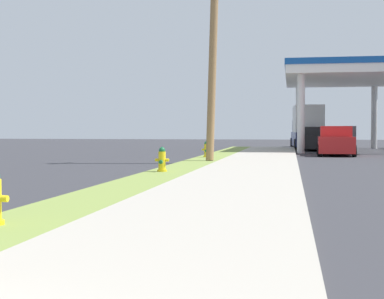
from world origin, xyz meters
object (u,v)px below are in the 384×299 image
Objects in this scene: utility_pole_midground at (213,41)px; car_black_by_far_pump at (316,140)px; fire_hydrant_second at (162,161)px; fire_hydrant_third at (206,150)px; truck_tan_on_apron at (308,136)px; truck_navy_at_forecourt at (307,128)px; car_red_by_near_pump at (335,142)px.

utility_pole_midground reaches higher than car_black_by_far_pump.
fire_hydrant_second is 22.45m from car_black_by_far_pump.
car_black_by_far_pump is at bearing 75.97° from fire_hydrant_second.
fire_hydrant_third is at bearing 104.13° from utility_pole_midground.
fire_hydrant_second is 9.24m from fire_hydrant_third.
fire_hydrant_second is 29.16m from truck_tan_on_apron.
car_red_by_near_pump is at bearing -83.61° from truck_navy_at_forecourt.
car_black_by_far_pump is 0.83× the size of truck_tan_on_apron.
truck_tan_on_apron is (5.16, 28.69, 0.47)m from fire_hydrant_second.
fire_hydrant_third is at bearing 90.13° from fire_hydrant_second.
fire_hydrant_second is 25.96m from truck_navy_at_forecourt.
truck_navy_at_forecourt is at bearing 97.09° from car_black_by_far_pump.
fire_hydrant_third is 0.11× the size of truck_navy_at_forecourt.
utility_pole_midground is at bearing -102.92° from truck_navy_at_forecourt.
car_black_by_far_pump is (5.44, 21.78, 0.28)m from fire_hydrant_second.
car_black_by_far_pump is 0.70× the size of truck_navy_at_forecourt.
fire_hydrant_third is 0.16× the size of car_black_by_far_pump.
car_red_by_near_pump is at bearing 41.76° from fire_hydrant_third.
fire_hydrant_second is at bearing -100.20° from truck_tan_on_apron.
truck_tan_on_apron is (4.51, 22.12, -4.09)m from utility_pole_midground.
truck_tan_on_apron is at bearing 79.80° from fire_hydrant_second.
fire_hydrant_third is at bearing -138.24° from car_red_by_near_pump.
truck_navy_at_forecourt reaches higher than truck_tan_on_apron.
car_black_by_far_pump reaches higher than fire_hydrant_third.
fire_hydrant_second is 0.08× the size of utility_pole_midground.
car_black_by_far_pump is at bearing 72.52° from utility_pole_midground.
fire_hydrant_third is 0.14× the size of truck_tan_on_apron.
car_red_by_near_pump is at bearing 67.31° from fire_hydrant_second.
fire_hydrant_second is 0.11× the size of truck_navy_at_forecourt.
truck_navy_at_forecourt is (4.98, 25.46, 1.04)m from fire_hydrant_second.
truck_tan_on_apron reaches higher than fire_hydrant_third.
car_red_by_near_pump is at bearing -85.83° from truck_tan_on_apron.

